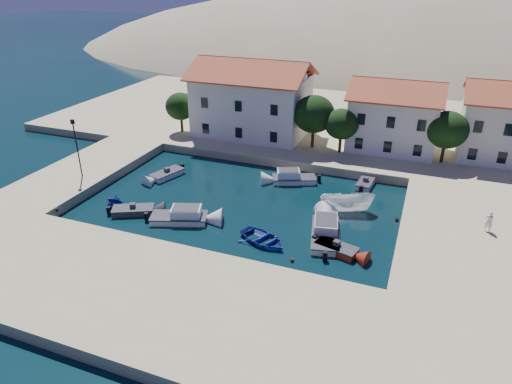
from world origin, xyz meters
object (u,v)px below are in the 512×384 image
lamppost (76,143)px  cabin_cruiser_south (179,217)px  boat_east (346,211)px  building_left (252,96)px  building_mid (394,114)px  pedestrian (489,221)px  rowboat_south (263,242)px  cabin_cruiser_east (325,233)px  building_right (505,120)px

lamppost → cabin_cruiser_south: 14.54m
cabin_cruiser_south → boat_east: bearing=8.8°
lamppost → building_left: bearing=60.1°
building_mid → pedestrian: 20.69m
building_left → lamppost: building_left is taller
building_left → rowboat_south: building_left is taller
building_mid → cabin_cruiser_east: bearing=-97.2°
cabin_cruiser_south → pedestrian: 26.67m
rowboat_south → cabin_cruiser_south: bearing=109.3°
lamppost → pedestrian: size_ratio=3.40×
lamppost → cabin_cruiser_east: 27.05m
building_right → lamppost: building_right is taller
building_left → cabin_cruiser_south: building_left is taller
building_left → pedestrian: 32.83m
lamppost → cabin_cruiser_east: size_ratio=1.01×
cabin_cruiser_south → building_mid: bearing=37.3°
building_mid → cabin_cruiser_south: size_ratio=1.90×
lamppost → rowboat_south: 22.77m
cabin_cruiser_east → building_right: bearing=-45.2°
boat_east → rowboat_south: bearing=127.2°
building_left → building_mid: 18.04m
building_right → pedestrian: building_right is taller
building_left → building_mid: (18.00, 1.00, -0.71)m
building_right → boat_east: building_right is taller
building_right → cabin_cruiser_south: 38.01m
boat_east → cabin_cruiser_south: bearing=99.6°
cabin_cruiser_south → building_right: bearing=22.7°
cabin_cruiser_east → pedestrian: (12.70, 4.44, 1.44)m
building_right → cabin_cruiser_east: size_ratio=1.53×
building_right → cabin_cruiser_south: (-27.98, -25.24, -5.00)m
building_right → cabin_cruiser_south: building_right is taller
building_left → building_right: bearing=3.8°
building_right → cabin_cruiser_east: 28.08m
boat_east → building_mid: bearing=-25.5°
building_mid → boat_east: (-2.07, -16.81, -5.22)m
rowboat_south → cabin_cruiser_east: bearing=-38.3°
building_left → boat_east: 23.21m
lamppost → cabin_cruiser_south: bearing=-13.5°
building_left → cabin_cruiser_south: (2.02, -23.24, -5.46)m
rowboat_south → building_mid: bearing=6.6°
cabin_cruiser_south → cabin_cruiser_east: same height
building_mid → lamppost: 36.21m
building_mid → building_right: (12.00, 1.00, 0.25)m
building_mid → cabin_cruiser_south: bearing=-123.4°
building_right → building_mid: bearing=-175.2°
lamppost → boat_east: bearing=8.7°
rowboat_south → pedestrian: 18.89m
building_left → cabin_cruiser_south: bearing=-85.0°
building_left → cabin_cruiser_east: size_ratio=2.39×
rowboat_south → cabin_cruiser_east: size_ratio=0.73×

